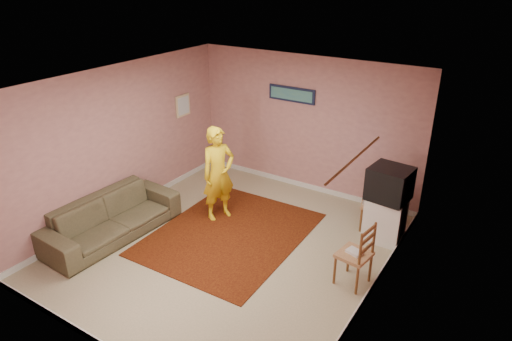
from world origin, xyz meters
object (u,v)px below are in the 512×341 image
Objects in this scene: chair_a at (375,198)px; sofa at (111,218)px; person at (218,174)px; crt_tv at (389,183)px; chair_b at (355,247)px; tv_cabinet at (385,219)px.

sofa is (-3.49, -2.49, -0.23)m from chair_a.
person is (1.10, 1.42, 0.50)m from sofa.
crt_tv reaches higher than chair_b.
tv_cabinet is at bearing -55.77° from sofa.
sofa is at bearing 165.96° from person.
chair_b reaches higher than tv_cabinet.
crt_tv is at bearing -171.61° from chair_b.
chair_a is 1.57m from chair_b.
tv_cabinet reaches higher than sofa.
crt_tv is (-0.01, 0.00, 0.62)m from tv_cabinet.
person reaches higher than crt_tv.
chair_b is (-0.01, -1.33, 0.21)m from tv_cabinet.
chair_b is 0.31× the size of person.
chair_a reaches higher than sofa.
chair_b is at bearing -72.83° from sofa.
crt_tv is 2.78m from person.
crt_tv is at bearing -55.77° from chair_a.
crt_tv is at bearing -48.54° from person.
sofa is at bearing -148.84° from tv_cabinet.
sofa is (-3.74, -0.94, -0.25)m from chair_b.
chair_a is at bearing 145.44° from crt_tv.
chair_a is at bearing 140.00° from tv_cabinet.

